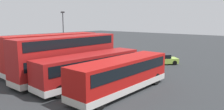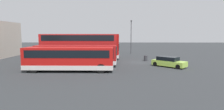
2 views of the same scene
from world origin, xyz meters
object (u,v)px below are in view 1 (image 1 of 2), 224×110
object	(u,v)px
lamp_post_tall	(63,30)
waste_bin_yellow	(120,59)
bus_single_deck_near_end	(122,74)
bus_double_decker_fourth	(52,52)
bus_double_decker_third	(68,56)
car_hatchback_silver	(161,59)
bus_single_deck_second	(91,68)
bus_single_deck_fifth	(33,56)

from	to	relation	value
lamp_post_tall	waste_bin_yellow	distance (m)	12.29
bus_single_deck_near_end	bus_double_decker_fourth	distance (m)	10.89
bus_double_decker_third	lamp_post_tall	size ratio (longest dim) A/B	1.58
bus_double_decker_fourth	car_hatchback_silver	bearing A→B (deg)	-121.15
bus_double_decker_fourth	waste_bin_yellow	xyz separation A→B (m)	(-2.04, -10.34, -1.97)
bus_double_decker_fourth	car_hatchback_silver	size ratio (longest dim) A/B	2.59
lamp_post_tall	waste_bin_yellow	bearing A→B (deg)	-172.61
bus_single_deck_second	bus_double_decker_fourth	size ratio (longest dim) A/B	0.99
lamp_post_tall	bus_single_deck_fifth	bearing A→B (deg)	122.75
bus_double_decker_fourth	waste_bin_yellow	bearing A→B (deg)	-101.18
bus_double_decker_fourth	bus_single_deck_fifth	xyz separation A→B (m)	(3.45, 0.52, -0.83)
bus_single_deck_second	car_hatchback_silver	bearing A→B (deg)	-92.86
car_hatchback_silver	lamp_post_tall	bearing A→B (deg)	12.41
bus_single_deck_near_end	bus_single_deck_fifth	size ratio (longest dim) A/B	1.02
bus_double_decker_fourth	bus_single_deck_fifth	bearing A→B (deg)	8.65
bus_single_deck_second	bus_single_deck_near_end	bearing A→B (deg)	179.37
waste_bin_yellow	bus_double_decker_fourth	bearing A→B (deg)	78.82
lamp_post_tall	waste_bin_yellow	xyz separation A→B (m)	(-11.52, -1.49, -4.02)
bus_single_deck_near_end	bus_single_deck_fifth	xyz separation A→B (m)	(14.29, 0.03, -0.00)
bus_double_decker_fourth	bus_single_deck_fifth	distance (m)	3.58
bus_single_deck_near_end	bus_double_decker_fourth	world-z (taller)	bus_double_decker_fourth
bus_single_deck_near_end	bus_double_decker_fourth	xyz separation A→B (m)	(10.84, -0.50, 0.83)
car_hatchback_silver	waste_bin_yellow	distance (m)	6.02
bus_double_decker_third	bus_double_decker_fourth	world-z (taller)	same
bus_double_decker_fourth	car_hatchback_silver	world-z (taller)	bus_double_decker_fourth
bus_double_decker_third	waste_bin_yellow	bearing A→B (deg)	-81.39
bus_double_decker_third	lamp_post_tall	world-z (taller)	lamp_post_tall
waste_bin_yellow	car_hatchback_silver	bearing A→B (deg)	-157.87
bus_single_deck_fifth	waste_bin_yellow	bearing A→B (deg)	-116.82
bus_double_decker_fourth	car_hatchback_silver	xyz separation A→B (m)	(-7.62, -12.61, -1.75)
bus_double_decker_third	car_hatchback_silver	distance (m)	13.91
bus_single_deck_near_end	car_hatchback_silver	bearing A→B (deg)	-76.17
car_hatchback_silver	waste_bin_yellow	xyz separation A→B (m)	(5.58, 2.27, -0.23)
car_hatchback_silver	lamp_post_tall	size ratio (longest dim) A/B	0.60
bus_double_decker_fourth	bus_single_deck_fifth	size ratio (longest dim) A/B	1.11
bus_single_deck_second	waste_bin_yellow	size ratio (longest dim) A/B	12.32
bus_single_deck_near_end	bus_double_decker_third	size ratio (longest dim) A/B	0.89
bus_single_deck_second	bus_single_deck_fifth	size ratio (longest dim) A/B	1.10
bus_single_deck_second	bus_single_deck_fifth	xyz separation A→B (m)	(10.41, 0.07, -0.00)
bus_single_deck_second	lamp_post_tall	xyz separation A→B (m)	(16.44, -9.30, 2.87)
bus_single_deck_near_end	bus_single_deck_second	distance (m)	3.88
bus_single_deck_near_end	lamp_post_tall	world-z (taller)	lamp_post_tall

